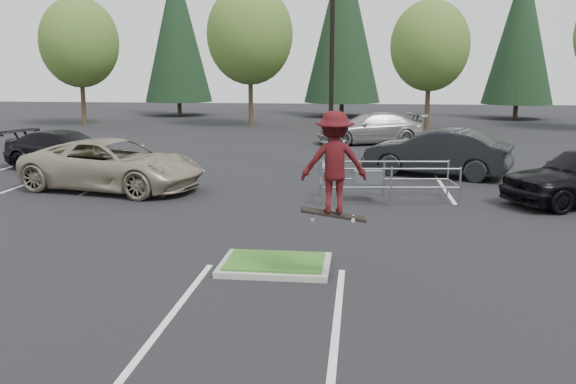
# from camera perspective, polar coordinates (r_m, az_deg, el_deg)

# --- Properties ---
(ground) EXTENTS (120.00, 120.00, 0.00)m
(ground) POSITION_cam_1_polar(r_m,az_deg,el_deg) (12.43, -1.21, -7.10)
(ground) COLOR black
(ground) RESTS_ON ground
(grass_median) EXTENTS (2.20, 1.60, 0.16)m
(grass_median) POSITION_cam_1_polar(r_m,az_deg,el_deg) (12.40, -1.21, -6.76)
(grass_median) COLOR #A2A097
(grass_median) RESTS_ON ground
(stall_lines) EXTENTS (22.62, 17.60, 0.01)m
(stall_lines) POSITION_cam_1_polar(r_m,az_deg,el_deg) (18.37, -2.77, -0.98)
(stall_lines) COLOR silver
(stall_lines) RESTS_ON ground
(light_pole) EXTENTS (0.70, 0.60, 10.12)m
(light_pole) POSITION_cam_1_polar(r_m,az_deg,el_deg) (23.70, 4.12, 12.88)
(light_pole) COLOR #A2A097
(light_pole) RESTS_ON ground
(decid_a) EXTENTS (5.44, 5.44, 8.91)m
(decid_a) POSITION_cam_1_polar(r_m,az_deg,el_deg) (46.13, -18.91, 12.86)
(decid_a) COLOR #38281C
(decid_a) RESTS_ON ground
(decid_b) EXTENTS (5.89, 5.89, 9.64)m
(decid_b) POSITION_cam_1_polar(r_m,az_deg,el_deg) (42.94, -3.58, 14.21)
(decid_b) COLOR #38281C
(decid_b) RESTS_ON ground
(decid_c) EXTENTS (5.12, 5.12, 8.38)m
(decid_c) POSITION_cam_1_polar(r_m,az_deg,el_deg) (41.74, 13.11, 12.93)
(decid_c) COLOR #38281C
(decid_c) RESTS_ON ground
(conif_a) EXTENTS (5.72, 5.72, 13.00)m
(conif_a) POSITION_cam_1_polar(r_m,az_deg,el_deg) (54.08, -10.36, 14.59)
(conif_a) COLOR #38281C
(conif_a) RESTS_ON ground
(conif_b) EXTENTS (6.38, 6.38, 14.50)m
(conif_b) POSITION_cam_1_polar(r_m,az_deg,el_deg) (52.34, 5.18, 15.66)
(conif_b) COLOR #38281C
(conif_b) RESTS_ON ground
(conif_c) EXTENTS (5.50, 5.50, 12.50)m
(conif_c) POSITION_cam_1_polar(r_m,az_deg,el_deg) (52.71, 20.99, 13.85)
(conif_c) COLOR #38281C
(conif_c) RESTS_ON ground
(cart_corral) EXTENTS (4.22, 1.92, 1.16)m
(cart_corral) POSITION_cam_1_polar(r_m,az_deg,el_deg) (18.62, 7.90, 1.36)
(cart_corral) COLOR gray
(cart_corral) RESTS_ON ground
(skateboarder) EXTENTS (1.24, 0.82, 1.97)m
(skateboarder) POSITION_cam_1_polar(r_m,az_deg,el_deg) (10.80, 4.32, 2.72)
(skateboarder) COLOR black
(skateboarder) RESTS_ON ground
(car_l_tan) EXTENTS (6.51, 4.02, 1.68)m
(car_l_tan) POSITION_cam_1_polar(r_m,az_deg,el_deg) (21.03, -16.10, 2.49)
(car_l_tan) COLOR gray
(car_l_tan) RESTS_ON ground
(car_l_black) EXTENTS (5.79, 3.77, 1.56)m
(car_l_black) POSITION_cam_1_polar(r_m,az_deg,el_deg) (25.74, -20.21, 3.66)
(car_l_black) COLOR black
(car_l_black) RESTS_ON ground
(car_r_charc) EXTENTS (5.65, 3.57, 1.76)m
(car_r_charc) POSITION_cam_1_polar(r_m,az_deg,el_deg) (23.54, 13.72, 3.61)
(car_r_charc) COLOR black
(car_r_charc) RESTS_ON ground
(car_far_silver) EXTENTS (6.17, 4.07, 1.66)m
(car_far_silver) POSITION_cam_1_polar(r_m,az_deg,el_deg) (33.16, 7.87, 5.93)
(car_far_silver) COLOR #999A95
(car_far_silver) RESTS_ON ground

